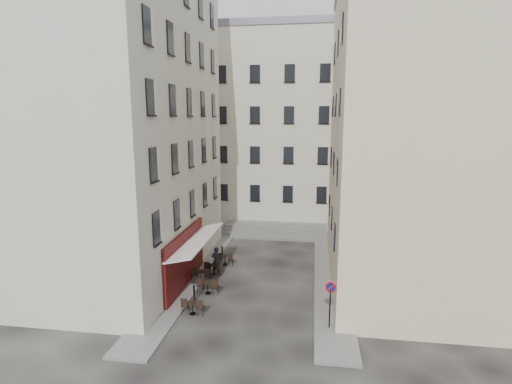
% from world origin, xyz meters
% --- Properties ---
extents(ground, '(90.00, 90.00, 0.00)m').
position_xyz_m(ground, '(0.00, 0.00, 0.00)').
color(ground, black).
rests_on(ground, ground).
extents(sidewalk_left, '(2.00, 22.00, 0.12)m').
position_xyz_m(sidewalk_left, '(-4.50, 4.00, 0.06)').
color(sidewalk_left, slate).
rests_on(sidewalk_left, ground).
extents(sidewalk_right, '(2.00, 18.00, 0.12)m').
position_xyz_m(sidewalk_right, '(4.50, 3.00, 0.06)').
color(sidewalk_right, slate).
rests_on(sidewalk_right, ground).
extents(building_left, '(12.20, 16.20, 20.60)m').
position_xyz_m(building_left, '(-10.50, 3.00, 10.31)').
color(building_left, beige).
rests_on(building_left, ground).
extents(building_right, '(12.20, 14.20, 18.60)m').
position_xyz_m(building_right, '(10.50, 3.50, 9.31)').
color(building_right, beige).
rests_on(building_right, ground).
extents(building_back, '(18.20, 10.20, 18.60)m').
position_xyz_m(building_back, '(-1.00, 19.00, 9.31)').
color(building_back, beige).
rests_on(building_back, ground).
extents(cafe_storefront, '(1.74, 7.30, 3.50)m').
position_xyz_m(cafe_storefront, '(-4.32, 1.00, 1.88)').
color(cafe_storefront, '#43090C').
rests_on(cafe_storefront, ground).
extents(stone_steps, '(9.00, 3.15, 0.80)m').
position_xyz_m(stone_steps, '(0.00, 12.57, 0.40)').
color(stone_steps, '#605D5B').
rests_on(stone_steps, ground).
extents(bollard_near, '(0.12, 0.12, 0.98)m').
position_xyz_m(bollard_near, '(-3.25, -1.00, 0.53)').
color(bollard_near, black).
rests_on(bollard_near, ground).
extents(bollard_mid, '(0.12, 0.12, 0.98)m').
position_xyz_m(bollard_mid, '(-3.25, 2.50, 0.53)').
color(bollard_mid, black).
rests_on(bollard_mid, ground).
extents(bollard_far, '(0.12, 0.12, 0.98)m').
position_xyz_m(bollard_far, '(-3.25, 6.00, 0.53)').
color(bollard_far, black).
rests_on(bollard_far, ground).
extents(no_parking_sign, '(0.57, 0.11, 2.51)m').
position_xyz_m(no_parking_sign, '(4.23, -3.03, 1.78)').
color(no_parking_sign, black).
rests_on(no_parking_sign, ground).
extents(bistro_table_a, '(1.24, 0.58, 0.87)m').
position_xyz_m(bistro_table_a, '(-2.87, -2.49, 0.44)').
color(bistro_table_a, black).
rests_on(bistro_table_a, ground).
extents(bistro_table_b, '(1.34, 0.63, 0.94)m').
position_xyz_m(bistro_table_b, '(-2.73, 0.07, 0.48)').
color(bistro_table_b, black).
rests_on(bistro_table_b, ground).
extents(bistro_table_c, '(1.29, 0.60, 0.91)m').
position_xyz_m(bistro_table_c, '(-3.60, 1.66, 0.46)').
color(bistro_table_c, black).
rests_on(bistro_table_c, ground).
extents(bistro_table_d, '(1.21, 0.57, 0.85)m').
position_xyz_m(bistro_table_d, '(-3.16, 2.98, 0.43)').
color(bistro_table_d, black).
rests_on(bistro_table_d, ground).
extents(bistro_table_e, '(1.19, 0.56, 0.84)m').
position_xyz_m(bistro_table_e, '(-2.77, 4.84, 0.43)').
color(bistro_table_e, black).
rests_on(bistro_table_e, ground).
extents(pedestrian, '(0.71, 0.48, 1.89)m').
position_xyz_m(pedestrian, '(-2.95, 3.07, 0.95)').
color(pedestrian, black).
rests_on(pedestrian, ground).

